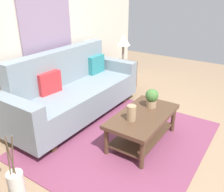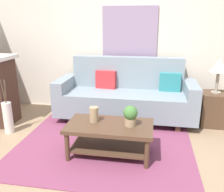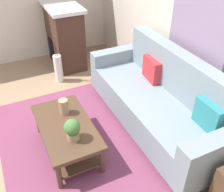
# 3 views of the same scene
# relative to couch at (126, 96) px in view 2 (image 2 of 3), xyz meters

# --- Properties ---
(ground_plane) EXTENTS (9.37, 9.37, 0.00)m
(ground_plane) POSITION_rel_couch_xyz_m (-0.17, -1.49, -0.43)
(ground_plane) COLOR #9E7F60
(wall_back) EXTENTS (5.37, 0.10, 2.70)m
(wall_back) POSITION_rel_couch_xyz_m (-0.17, 0.54, 0.92)
(wall_back) COLOR beige
(wall_back) RESTS_ON ground_plane
(area_rug) EXTENTS (2.44, 2.14, 0.01)m
(area_rug) POSITION_rel_couch_xyz_m (-0.17, -0.99, -0.43)
(area_rug) COLOR #843D5B
(area_rug) RESTS_ON ground_plane
(couch) EXTENTS (2.38, 0.84, 1.08)m
(couch) POSITION_rel_couch_xyz_m (0.00, 0.00, 0.00)
(couch) COLOR gray
(couch) RESTS_ON ground_plane
(throw_pillow_crimson) EXTENTS (0.37, 0.16, 0.32)m
(throw_pillow_crimson) POSITION_rel_couch_xyz_m (-0.38, 0.12, 0.25)
(throw_pillow_crimson) COLOR red
(throw_pillow_crimson) RESTS_ON couch
(throw_pillow_teal) EXTENTS (0.36, 0.13, 0.32)m
(throw_pillow_teal) POSITION_rel_couch_xyz_m (0.75, 0.12, 0.25)
(throw_pillow_teal) COLOR teal
(throw_pillow_teal) RESTS_ON couch
(coffee_table) EXTENTS (1.10, 0.60, 0.43)m
(coffee_table) POSITION_rel_couch_xyz_m (-0.06, -1.26, -0.12)
(coffee_table) COLOR #513826
(coffee_table) RESTS_ON ground_plane
(tabletop_vase) EXTENTS (0.12, 0.12, 0.20)m
(tabletop_vase) POSITION_rel_couch_xyz_m (-0.28, -1.20, 0.10)
(tabletop_vase) COLOR tan
(tabletop_vase) RESTS_ON coffee_table
(potted_plant_tabletop) EXTENTS (0.18, 0.18, 0.26)m
(potted_plant_tabletop) POSITION_rel_couch_xyz_m (0.20, -1.25, 0.14)
(potted_plant_tabletop) COLOR tan
(potted_plant_tabletop) RESTS_ON coffee_table
(side_table) EXTENTS (0.44, 0.44, 0.56)m
(side_table) POSITION_rel_couch_xyz_m (1.49, -0.00, -0.15)
(side_table) COLOR #513826
(side_table) RESTS_ON ground_plane
(table_lamp) EXTENTS (0.28, 0.28, 0.57)m
(table_lamp) POSITION_rel_couch_xyz_m (1.49, -0.00, 0.56)
(table_lamp) COLOR gray
(table_lamp) RESTS_ON side_table
(floor_vase) EXTENTS (0.14, 0.14, 0.50)m
(floor_vase) POSITION_rel_couch_xyz_m (-1.73, -0.88, -0.18)
(floor_vase) COLOR white
(floor_vase) RESTS_ON ground_plane
(floor_vase_branch_a) EXTENTS (0.05, 0.04, 0.36)m
(floor_vase_branch_a) POSITION_rel_couch_xyz_m (-1.71, -0.88, 0.25)
(floor_vase_branch_a) COLOR brown
(floor_vase_branch_a) RESTS_ON floor_vase
(floor_vase_branch_b) EXTENTS (0.04, 0.02, 0.36)m
(floor_vase_branch_b) POSITION_rel_couch_xyz_m (-1.74, -0.87, 0.25)
(floor_vase_branch_b) COLOR brown
(floor_vase_branch_b) RESTS_ON floor_vase
(floor_vase_branch_c) EXTENTS (0.04, 0.02, 0.36)m
(floor_vase_branch_c) POSITION_rel_couch_xyz_m (-1.74, -0.90, 0.25)
(floor_vase_branch_c) COLOR brown
(floor_vase_branch_c) RESTS_ON floor_vase
(framed_painting) EXTENTS (0.99, 0.03, 0.98)m
(framed_painting) POSITION_rel_couch_xyz_m (0.00, 0.47, 1.03)
(framed_painting) COLOR gray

